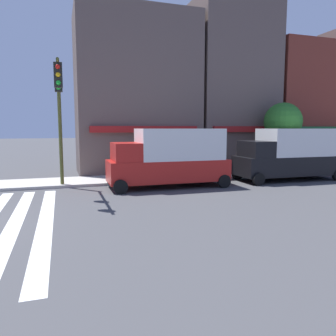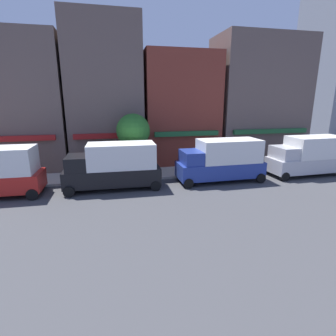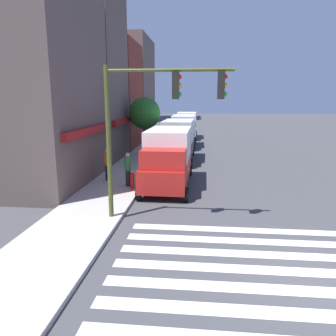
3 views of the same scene
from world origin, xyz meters
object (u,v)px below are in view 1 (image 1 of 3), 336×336
object	(u,v)px
pedestrian_orange_vest	(156,160)
fire_hydrant	(137,172)
traffic_signal	(59,103)
street_tree	(283,122)
box_truck_red	(170,157)
box_truck_black	(289,153)
pedestrian_green_top	(145,163)

from	to	relation	value
pedestrian_orange_vest	fire_hydrant	bearing A→B (deg)	123.76
traffic_signal	street_tree	xyz separation A→B (m)	(14.40, 2.82, -0.72)
box_truck_red	pedestrian_orange_vest	xyz separation A→B (m)	(0.27, 3.45, -0.51)
box_truck_red	fire_hydrant	world-z (taller)	box_truck_red
box_truck_black	fire_hydrant	bearing A→B (deg)	170.24
box_truck_red	box_truck_black	bearing A→B (deg)	0.76
box_truck_red	fire_hydrant	bearing A→B (deg)	129.52
pedestrian_orange_vest	pedestrian_green_top	xyz separation A→B (m)	(-1.11, -1.41, 0.00)
box_truck_black	pedestrian_orange_vest	xyz separation A→B (m)	(-7.17, 3.45, -0.51)
box_truck_black	pedestrian_green_top	bearing A→B (deg)	167.36
traffic_signal	box_truck_black	size ratio (longest dim) A/B	0.93
pedestrian_green_top	fire_hydrant	bearing A→B (deg)	-78.98
traffic_signal	pedestrian_orange_vest	size ratio (longest dim) A/B	3.29
box_truck_black	traffic_signal	bearing A→B (deg)	-178.75
pedestrian_green_top	box_truck_black	bearing A→B (deg)	54.88
pedestrian_orange_vest	fire_hydrant	world-z (taller)	pedestrian_orange_vest
fire_hydrant	pedestrian_orange_vest	bearing A→B (deg)	46.84
fire_hydrant	traffic_signal	bearing A→B (deg)	-156.68
fire_hydrant	street_tree	bearing A→B (deg)	6.03
box_truck_red	pedestrian_green_top	world-z (taller)	box_truck_red
traffic_signal	box_truck_red	size ratio (longest dim) A/B	0.94
traffic_signal	pedestrian_orange_vest	bearing A→B (deg)	31.64
box_truck_black	fire_hydrant	distance (m)	9.03
box_truck_black	fire_hydrant	size ratio (longest dim) A/B	7.41
traffic_signal	pedestrian_green_top	world-z (taller)	traffic_signal
traffic_signal	fire_hydrant	distance (m)	5.65
box_truck_black	street_tree	bearing A→B (deg)	61.39
fire_hydrant	street_tree	size ratio (longest dim) A/B	0.18
traffic_signal	box_truck_red	world-z (taller)	traffic_signal
traffic_signal	box_truck_black	xyz separation A→B (m)	(12.80, 0.02, -2.64)
box_truck_red	pedestrian_green_top	bearing A→B (deg)	113.13
box_truck_red	pedestrian_orange_vest	bearing A→B (deg)	86.23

